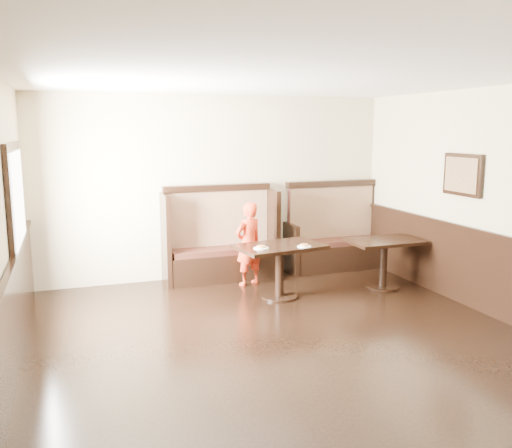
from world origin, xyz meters
name	(u,v)px	position (x,y,z in m)	size (l,w,h in m)	color
ground	(310,364)	(0.00, 0.00, 0.00)	(7.00, 7.00, 0.00)	black
room_shell	(272,294)	(-0.30, 0.28, 0.67)	(7.00, 7.00, 7.00)	#C1B28C
booth_main	(220,245)	(0.00, 3.30, 0.53)	(1.75, 0.72, 1.45)	black
booth_neighbor	(334,240)	(1.95, 3.29, 0.48)	(1.65, 0.72, 1.45)	black
table_main	(280,257)	(0.51, 2.09, 0.57)	(1.26, 0.89, 0.74)	black
table_neighbor	(384,252)	(2.11, 2.04, 0.53)	(1.03, 0.67, 0.71)	black
child	(249,244)	(0.31, 2.82, 0.62)	(0.45, 0.30, 1.24)	red
pizza_plate_left	(261,247)	(0.20, 1.97, 0.75)	(0.21, 0.21, 0.04)	white
pizza_plate_right	(304,246)	(0.78, 1.88, 0.75)	(0.19, 0.19, 0.04)	white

